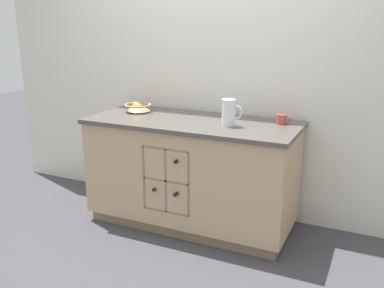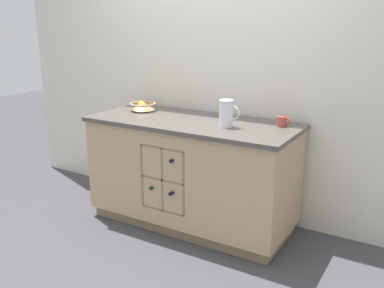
{
  "view_description": "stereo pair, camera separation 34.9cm",
  "coord_description": "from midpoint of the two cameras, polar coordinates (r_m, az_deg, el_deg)",
  "views": [
    {
      "loc": [
        1.42,
        -3.04,
        1.67
      ],
      "look_at": [
        0.0,
        0.0,
        0.7
      ],
      "focal_mm": 40.0,
      "sensor_mm": 36.0,
      "label": 1
    },
    {
      "loc": [
        1.73,
        -2.88,
        1.67
      ],
      "look_at": [
        0.0,
        0.0,
        0.7
      ],
      "focal_mm": 40.0,
      "sensor_mm": 36.0,
      "label": 2
    }
  ],
  "objects": [
    {
      "name": "ceramic_mug",
      "position": [
        3.34,
        9.04,
        3.25
      ],
      "size": [
        0.11,
        0.08,
        0.08
      ],
      "color": "#B7473D",
      "rests_on": "kitchen_island"
    },
    {
      "name": "ground_plane",
      "position": [
        3.74,
        -2.71,
        -10.41
      ],
      "size": [
        14.0,
        14.0,
        0.0
      ],
      "primitive_type": "plane",
      "color": "#424247"
    },
    {
      "name": "white_pitcher",
      "position": [
        3.23,
        1.89,
        4.24
      ],
      "size": [
        0.16,
        0.11,
        0.21
      ],
      "color": "white",
      "rests_on": "kitchen_island"
    },
    {
      "name": "fruit_bowl",
      "position": [
        3.81,
        -9.86,
        4.89
      ],
      "size": [
        0.23,
        0.23,
        0.08
      ],
      "color": "tan",
      "rests_on": "kitchen_island"
    },
    {
      "name": "back_wall",
      "position": [
        3.74,
        0.02,
        10.05
      ],
      "size": [
        4.4,
        0.06,
        2.55
      ],
      "primitive_type": "cube",
      "color": "silver",
      "rests_on": "ground_plane"
    },
    {
      "name": "kitchen_island",
      "position": [
        3.56,
        -2.83,
        -3.84
      ],
      "size": [
        1.72,
        0.75,
        0.9
      ],
      "color": "#8B7354",
      "rests_on": "ground_plane"
    }
  ]
}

